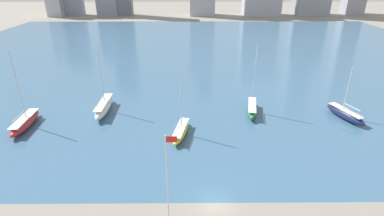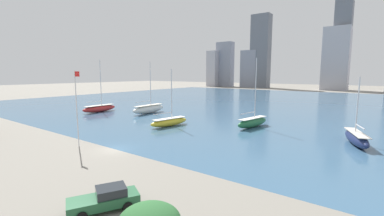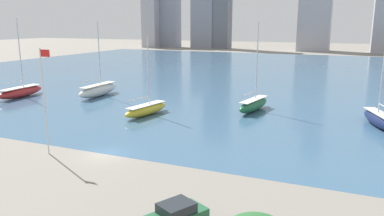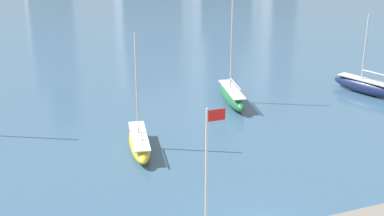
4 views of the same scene
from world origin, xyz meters
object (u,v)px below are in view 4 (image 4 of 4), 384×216
(sailboat_navy, at_px, (366,86))
(sailboat_yellow, at_px, (139,142))
(flag_pole, at_px, (207,184))
(sailboat_green, at_px, (232,96))

(sailboat_navy, height_order, sailboat_yellow, sailboat_yellow)
(flag_pole, xyz_separation_m, sailboat_yellow, (0.85, 18.45, -4.97))
(flag_pole, height_order, sailboat_navy, flag_pole)
(sailboat_green, relative_size, sailboat_yellow, 1.19)
(sailboat_navy, bearing_deg, sailboat_yellow, 172.00)
(sailboat_navy, xyz_separation_m, sailboat_yellow, (-30.93, -6.14, -0.09))
(sailboat_green, height_order, sailboat_navy, sailboat_green)
(sailboat_navy, relative_size, sailboat_yellow, 0.88)
(sailboat_navy, bearing_deg, flag_pole, -161.49)
(flag_pole, bearing_deg, sailboat_navy, 37.73)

